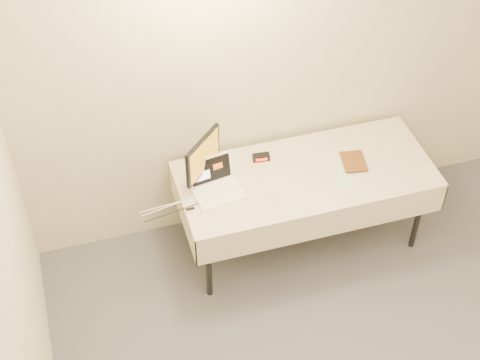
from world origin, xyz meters
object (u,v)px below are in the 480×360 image
object	(u,v)px
laptop	(215,184)
monitor	(203,158)
table	(306,179)
book	(344,153)

from	to	relation	value
laptop	monitor	xyz separation A→B (m)	(-0.06, 0.09, 0.18)
table	book	xyz separation A→B (m)	(0.29, 0.02, 0.17)
monitor	book	bearing A→B (deg)	-49.03
table	laptop	world-z (taller)	laptop
monitor	book	size ratio (longest dim) A/B	1.83
laptop	book	size ratio (longest dim) A/B	1.65
table	monitor	world-z (taller)	monitor
laptop	monitor	world-z (taller)	monitor
laptop	monitor	distance (m)	0.21
book	table	bearing A→B (deg)	-167.05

